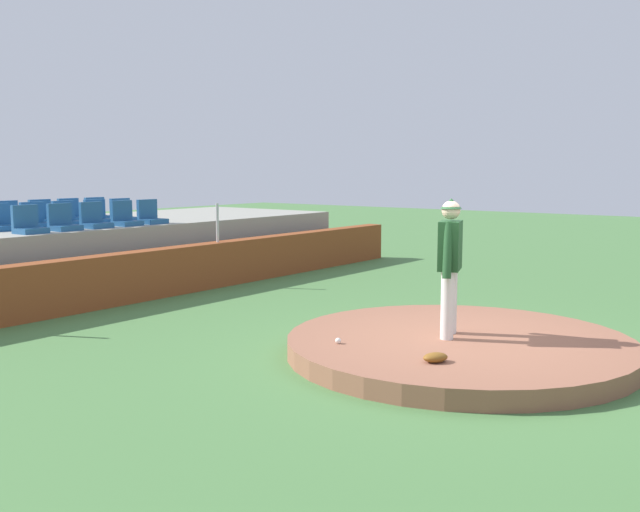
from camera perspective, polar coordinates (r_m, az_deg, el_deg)
The scene contains 22 objects.
ground_plane at distance 9.63m, azimuth 10.96°, elevation -7.76°, with size 60.00×60.00×0.00m, color #49783F.
pitchers_mound at distance 9.60m, azimuth 10.98°, elevation -7.06°, with size 4.49×4.49×0.24m, color #905A43.
pitcher at distance 9.44m, azimuth 10.28°, elevation -0.07°, with size 0.78×0.42×1.80m.
baseball at distance 9.07m, azimuth 1.45°, elevation -6.74°, with size 0.07×0.07×0.07m, color white.
fielding_glove at distance 8.32m, azimuth 9.15°, elevation -7.95°, with size 0.30×0.20×0.11m, color brown.
brick_barrier at distance 13.62m, azimuth -14.32°, elevation -1.56°, with size 16.17×0.40×0.91m, color brown.
fence_post_right at distance 14.91m, azimuth -8.14°, elevation 2.64°, with size 0.06×0.06×0.81m, color silver.
bleacher_platform at distance 15.85m, azimuth -20.63°, elevation 0.06°, with size 13.78×4.17×1.28m, color gray.
stadium_chair_0 at distance 13.70m, azimuth -22.15°, elevation 2.33°, with size 0.48×0.44×0.50m.
stadium_chair_1 at distance 14.11m, azimuth -19.73°, elevation 2.55°, with size 0.48×0.44×0.50m.
stadium_chair_2 at distance 14.52m, azimuth -17.48°, elevation 2.76°, with size 0.48×0.44×0.50m.
stadium_chair_3 at distance 14.92m, azimuth -15.23°, elevation 2.94°, with size 0.48×0.44×0.50m.
stadium_chair_4 at distance 15.35m, azimuth -13.31°, elevation 3.10°, with size 0.48×0.44×0.50m.
stadium_chair_5 at distance 14.51m, azimuth -24.03°, elevation 2.47°, with size 0.48×0.44×0.50m.
stadium_chair_6 at distance 14.85m, azimuth -21.67°, elevation 2.67°, with size 0.48×0.44×0.50m.
stadium_chair_7 at distance 15.20m, azimuth -19.47°, elevation 2.86°, with size 0.48×0.44×0.50m.
stadium_chair_8 at distance 15.63m, azimuth -17.22°, elevation 3.04°, with size 0.48×0.44×0.50m.
stadium_chair_9 at distance 16.04m, azimuth -15.36°, elevation 3.20°, with size 0.48×0.44×0.50m.
stadium_chair_11 at distance 15.63m, azimuth -23.45°, elevation 2.78°, with size 0.48×0.44×0.50m.
stadium_chair_12 at distance 16.01m, azimuth -21.15°, elevation 2.97°, with size 0.48×0.44×0.50m.
stadium_chair_13 at distance 16.37m, azimuth -19.14°, elevation 3.14°, with size 0.48×0.44×0.50m.
stadium_chair_14 at distance 16.77m, azimuth -17.24°, elevation 3.29°, with size 0.48×0.44×0.50m.
Camera 1 is at (-8.38, -4.06, 2.43)m, focal length 40.31 mm.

